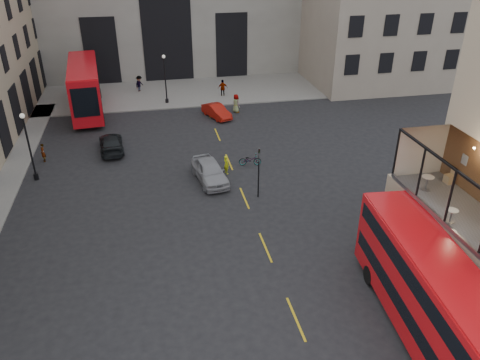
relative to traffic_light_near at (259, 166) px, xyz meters
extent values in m
plane|color=black|center=(1.00, -12.00, -2.42)|extent=(140.00, 140.00, 0.00)
cube|color=black|center=(5.98, -12.00, -0.42)|extent=(0.08, 9.20, 3.00)
cube|color=beige|center=(7.50, -7.00, 3.62)|extent=(3.00, 0.04, 2.90)
cube|color=slate|center=(6.00, -12.00, 2.28)|extent=(0.12, 10.00, 0.18)
cube|color=black|center=(6.00, -12.00, 5.03)|extent=(0.12, 10.00, 0.10)
cube|color=beige|center=(8.92, -8.80, 3.78)|extent=(0.04, 0.45, 0.55)
cylinder|color=#FFD899|center=(8.30, -10.00, 5.03)|extent=(0.12, 0.12, 0.05)
cube|color=tan|center=(7.50, -12.00, -0.17)|extent=(3.00, 11.00, 4.50)
cube|color=slate|center=(7.50, -12.00, 2.12)|extent=(3.00, 10.00, 0.10)
cube|color=#9A978F|center=(-4.00, 36.00, 6.58)|extent=(34.00, 10.00, 18.00)
cube|color=black|center=(-4.00, 30.96, 2.58)|extent=(6.00, 0.12, 10.00)
cube|color=black|center=(-12.00, 30.96, 1.58)|extent=(4.00, 0.12, 8.00)
cube|color=black|center=(4.00, 30.96, 1.58)|extent=(4.00, 0.12, 8.00)
cube|color=slate|center=(-5.00, 26.00, -2.36)|extent=(40.00, 12.00, 0.12)
cylinder|color=black|center=(0.00, 0.00, -1.02)|extent=(0.10, 0.10, 2.80)
imported|color=black|center=(0.00, 0.00, 0.88)|extent=(0.16, 0.20, 1.00)
cylinder|color=black|center=(-14.00, 16.00, -1.02)|extent=(0.10, 0.10, 2.80)
imported|color=black|center=(-14.00, 16.00, 0.88)|extent=(0.16, 0.20, 1.00)
cylinder|color=black|center=(-16.00, 6.00, 0.08)|extent=(0.14, 0.14, 5.00)
cylinder|color=black|center=(-16.00, 6.00, -2.17)|extent=(0.36, 0.36, 0.50)
sphere|color=silver|center=(-16.00, 6.00, 2.73)|extent=(0.36, 0.36, 0.36)
cylinder|color=black|center=(-5.00, 22.00, 0.08)|extent=(0.14, 0.14, 5.00)
cylinder|color=black|center=(-5.00, 22.00, -2.17)|extent=(0.36, 0.36, 0.50)
sphere|color=silver|center=(-5.00, 22.00, 2.73)|extent=(0.36, 0.36, 0.36)
cube|color=red|center=(4.50, -13.93, -0.01)|extent=(3.55, 11.49, 4.01)
cube|color=black|center=(4.50, -13.93, -0.57)|extent=(3.53, 10.88, 0.82)
cube|color=black|center=(4.50, -13.93, 1.22)|extent=(3.53, 10.88, 0.82)
cube|color=red|center=(4.50, -13.93, 2.03)|extent=(3.43, 11.26, 0.12)
cylinder|color=black|center=(3.66, -10.22, -1.91)|extent=(0.38, 1.05, 1.03)
cylinder|color=black|center=(5.98, -10.43, -1.91)|extent=(0.38, 1.05, 1.03)
cube|color=red|center=(-13.27, 21.19, 0.25)|extent=(3.95, 12.70, 4.43)
cube|color=black|center=(-13.27, 21.19, -0.38)|extent=(3.93, 12.03, 0.91)
cube|color=black|center=(-13.27, 21.19, 1.61)|extent=(3.93, 12.03, 0.91)
cube|color=red|center=(-13.27, 21.19, 2.50)|extent=(3.82, 12.44, 0.14)
cylinder|color=black|center=(-14.92, 25.06, -1.86)|extent=(0.42, 1.16, 1.14)
cylinder|color=black|center=(-12.33, 25.30, -1.86)|extent=(0.42, 1.16, 1.14)
cylinder|color=black|center=(-14.17, 16.72, -1.86)|extent=(0.42, 1.16, 1.14)
cylinder|color=black|center=(-11.58, 16.95, -1.86)|extent=(0.42, 1.16, 1.14)
imported|color=#999AA0|center=(-3.01, 3.10, -1.60)|extent=(2.65, 5.09, 1.65)
imported|color=#AA140A|center=(-0.33, 16.57, -1.77)|extent=(2.79, 4.23, 1.32)
imported|color=black|center=(-10.52, 10.30, -1.73)|extent=(2.37, 4.95, 1.39)
imported|color=gray|center=(0.57, 5.12, -1.95)|extent=(1.87, 0.90, 0.94)
imported|color=#D0DC17|center=(-1.58, 4.06, -1.66)|extent=(0.55, 0.65, 1.52)
imported|color=gray|center=(-14.14, 20.50, -1.59)|extent=(0.93, 0.80, 1.67)
imported|color=gray|center=(-7.85, 26.72, -1.44)|extent=(1.32, 1.46, 1.97)
imported|color=gray|center=(1.45, 23.17, -1.45)|extent=(1.16, 0.51, 1.96)
imported|color=gray|center=(1.90, 17.68, -1.46)|extent=(0.98, 1.12, 1.93)
imported|color=gray|center=(-15.92, 9.25, -1.65)|extent=(0.50, 0.64, 1.54)
cylinder|color=silver|center=(6.41, -11.86, 2.83)|extent=(0.54, 0.54, 0.04)
cylinder|color=slate|center=(6.41, -11.86, 2.51)|extent=(0.07, 0.07, 0.63)
cylinder|color=slate|center=(6.41, -11.86, 2.19)|extent=(0.40, 0.40, 0.03)
cylinder|color=silver|center=(7.01, -8.77, 2.94)|extent=(0.63, 0.63, 0.04)
cylinder|color=slate|center=(7.01, -8.77, 2.56)|extent=(0.08, 0.08, 0.74)
cylinder|color=slate|center=(7.01, -8.77, 2.19)|extent=(0.46, 0.46, 0.03)
cube|color=tan|center=(8.64, -8.34, 2.42)|extent=(0.50, 0.50, 0.49)
cube|color=tan|center=(8.84, -8.32, 2.88)|extent=(0.09, 0.46, 0.43)
camera|label=1|loc=(-7.13, -28.11, 14.38)|focal=35.00mm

